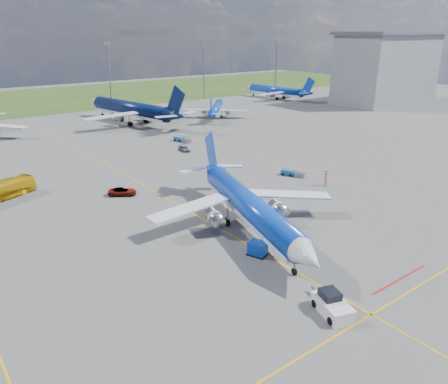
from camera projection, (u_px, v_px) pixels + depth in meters
ground at (241, 241)px, 57.19m from camera, size 400.00×400.00×0.00m
taxiway_lines at (144, 185)px, 78.04m from camera, size 60.25×160.00×0.02m
floodlight_masts at (51, 76)px, 140.97m from camera, size 202.20×0.50×22.70m
terminal_building at (387, 68)px, 165.57m from camera, size 42.00×22.00×26.00m
warning_post at (326, 177)px, 77.38m from camera, size 0.50×0.50×3.00m
bg_jet_n at (132, 123)px, 131.61m from camera, size 43.89×52.82×12.31m
bg_jet_ne at (216, 117)px, 141.82m from camera, size 37.23×37.77×7.89m
bg_jet_ene at (276, 99)px, 180.57m from camera, size 32.94×40.07×9.47m
main_airliner at (249, 230)px, 60.39m from camera, size 39.06×45.12×10.02m
pushback_tug at (332, 305)px, 42.26m from camera, size 3.62×6.33×2.12m
uld_container at (258, 248)px, 53.36m from camera, size 2.30×2.55×1.68m
apron_bus at (4, 190)px, 71.21m from camera, size 10.78×6.47×2.97m
service_car_b at (122, 192)px, 72.99m from camera, size 5.07×4.41×1.30m
service_car_c at (184, 149)px, 100.29m from camera, size 1.95×4.07×1.15m
baggage_tug_w at (292, 173)px, 82.93m from camera, size 2.85×4.67×1.02m
baggage_tug_e at (182, 140)px, 108.98m from camera, size 2.23×5.19×1.13m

